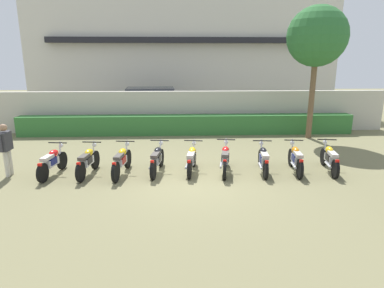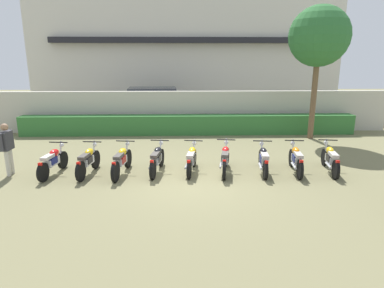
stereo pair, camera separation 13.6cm
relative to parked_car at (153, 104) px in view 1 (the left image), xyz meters
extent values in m
plane|color=olive|center=(1.86, -10.05, -0.94)|extent=(60.00, 60.00, 0.00)
cube|color=beige|center=(1.86, 6.14, 3.29)|extent=(20.66, 6.00, 8.46)
cube|color=black|center=(1.86, 2.89, 3.72)|extent=(17.36, 0.50, 0.36)
cube|color=#BCB7A8|center=(1.86, -3.13, 0.05)|extent=(19.63, 0.30, 1.98)
cube|color=#337033|center=(1.86, -3.83, -0.48)|extent=(15.70, 0.70, 0.92)
cube|color=black|center=(0.05, 0.00, -0.20)|extent=(4.60, 2.12, 1.00)
cube|color=#2D333D|center=(-0.15, -0.01, 0.63)|extent=(2.80, 1.86, 0.65)
cylinder|color=black|center=(1.57, 1.02, -0.60)|extent=(0.69, 0.26, 0.68)
cylinder|color=black|center=(1.68, -0.83, -0.60)|extent=(0.69, 0.26, 0.68)
cylinder|color=black|center=(-1.58, 0.83, -0.60)|extent=(0.69, 0.26, 0.68)
cylinder|color=black|center=(-1.47, -1.01, -0.60)|extent=(0.69, 0.26, 0.68)
cylinder|color=brown|center=(7.36, -4.83, 0.83)|extent=(0.24, 0.24, 3.53)
sphere|color=#2D6B33|center=(7.36, -4.83, 3.48)|extent=(2.54, 2.54, 2.54)
cylinder|color=black|center=(-2.37, -8.80, -0.65)|extent=(0.16, 0.58, 0.58)
cylinder|color=black|center=(-2.53, -10.01, -0.65)|extent=(0.16, 0.58, 0.58)
cube|color=silver|center=(-2.45, -9.45, -0.50)|extent=(0.28, 0.62, 0.22)
ellipsoid|color=red|center=(-2.43, -9.28, -0.27)|extent=(0.28, 0.46, 0.22)
cube|color=beige|center=(-2.48, -9.68, -0.29)|extent=(0.27, 0.54, 0.10)
cube|color=red|center=(-2.54, -10.11, -0.37)|extent=(0.11, 0.09, 0.08)
cylinder|color=silver|center=(-2.38, -8.89, -0.33)|extent=(0.08, 0.23, 0.65)
cylinder|color=black|center=(-2.39, -8.97, -0.01)|extent=(0.60, 0.11, 0.04)
sphere|color=silver|center=(-2.37, -8.78, -0.15)|extent=(0.14, 0.14, 0.14)
cylinder|color=silver|center=(-2.61, -9.68, -0.63)|extent=(0.14, 0.55, 0.07)
cube|color=navy|center=(-2.46, -9.50, -0.45)|extent=(0.28, 0.39, 0.20)
cylinder|color=black|center=(-1.30, -8.81, -0.64)|extent=(0.16, 0.61, 0.60)
cylinder|color=black|center=(-1.44, -10.01, -0.64)|extent=(0.16, 0.61, 0.60)
cube|color=silver|center=(-1.37, -9.46, -0.49)|extent=(0.27, 0.62, 0.22)
ellipsoid|color=yellow|center=(-1.35, -9.29, -0.26)|extent=(0.27, 0.46, 0.22)
cube|color=#4C4742|center=(-1.40, -9.69, -0.28)|extent=(0.26, 0.54, 0.10)
cube|color=red|center=(-1.45, -10.11, -0.36)|extent=(0.11, 0.09, 0.08)
cylinder|color=silver|center=(-1.31, -8.90, -0.32)|extent=(0.08, 0.23, 0.65)
cylinder|color=black|center=(-1.32, -8.99, 0.00)|extent=(0.60, 0.10, 0.04)
sphere|color=silver|center=(-1.30, -8.79, -0.14)|extent=(0.14, 0.14, 0.14)
cylinder|color=silver|center=(-1.52, -9.70, -0.62)|extent=(0.13, 0.55, 0.07)
cube|color=black|center=(-1.38, -9.51, -0.44)|extent=(0.28, 0.39, 0.20)
cylinder|color=black|center=(-0.25, -8.77, -0.63)|extent=(0.16, 0.62, 0.62)
cylinder|color=black|center=(-0.41, -10.09, -0.63)|extent=(0.16, 0.62, 0.62)
cube|color=silver|center=(-0.34, -9.48, -0.48)|extent=(0.27, 0.62, 0.22)
ellipsoid|color=yellow|center=(-0.32, -9.31, -0.25)|extent=(0.27, 0.46, 0.22)
cube|color=#4C4742|center=(-0.36, -9.71, -0.27)|extent=(0.26, 0.54, 0.10)
cube|color=red|center=(-0.42, -10.19, -0.35)|extent=(0.11, 0.09, 0.08)
cylinder|color=silver|center=(-0.26, -8.86, -0.31)|extent=(0.08, 0.23, 0.65)
cylinder|color=black|center=(-0.27, -8.95, 0.01)|extent=(0.60, 0.11, 0.04)
sphere|color=silver|center=(-0.25, -8.75, -0.13)|extent=(0.14, 0.14, 0.14)
cylinder|color=silver|center=(-0.49, -9.71, -0.61)|extent=(0.14, 0.55, 0.07)
cube|color=#A51414|center=(-0.34, -9.53, -0.43)|extent=(0.28, 0.39, 0.20)
cylinder|color=black|center=(0.84, -8.67, -0.64)|extent=(0.17, 0.60, 0.59)
cylinder|color=black|center=(0.66, -9.90, -0.64)|extent=(0.17, 0.60, 0.59)
cube|color=silver|center=(0.75, -9.34, -0.49)|extent=(0.28, 0.62, 0.22)
ellipsoid|color=black|center=(0.77, -9.17, -0.26)|extent=(0.28, 0.47, 0.22)
cube|color=#4C4742|center=(0.71, -9.56, -0.28)|extent=(0.27, 0.54, 0.10)
cube|color=red|center=(0.65, -10.00, -0.36)|extent=(0.11, 0.09, 0.08)
cylinder|color=silver|center=(0.83, -8.76, -0.32)|extent=(0.08, 0.23, 0.65)
cylinder|color=black|center=(0.81, -8.85, 0.00)|extent=(0.60, 0.12, 0.04)
sphere|color=silver|center=(0.84, -8.65, -0.14)|extent=(0.14, 0.14, 0.14)
cylinder|color=silver|center=(0.59, -9.57, -0.62)|extent=(0.15, 0.55, 0.07)
cube|color=black|center=(0.74, -9.39, -0.44)|extent=(0.29, 0.39, 0.20)
cylinder|color=black|center=(1.94, -8.68, -0.65)|extent=(0.18, 0.57, 0.56)
cylinder|color=black|center=(1.75, -9.87, -0.65)|extent=(0.18, 0.57, 0.56)
cube|color=silver|center=(1.84, -9.33, -0.50)|extent=(0.29, 0.62, 0.22)
ellipsoid|color=yellow|center=(1.86, -9.16, -0.27)|extent=(0.29, 0.47, 0.22)
cube|color=#B2ADA3|center=(1.80, -9.55, -0.29)|extent=(0.28, 0.55, 0.10)
cube|color=red|center=(1.73, -9.97, -0.37)|extent=(0.11, 0.09, 0.08)
cylinder|color=silver|center=(1.93, -8.77, -0.33)|extent=(0.09, 0.23, 0.65)
cylinder|color=black|center=(1.91, -8.86, -0.01)|extent=(0.60, 0.13, 0.04)
sphere|color=silver|center=(1.94, -8.66, -0.15)|extent=(0.14, 0.14, 0.14)
cylinder|color=silver|center=(1.68, -9.55, -0.63)|extent=(0.16, 0.55, 0.07)
cube|color=black|center=(1.83, -9.38, -0.45)|extent=(0.29, 0.39, 0.20)
cylinder|color=black|center=(3.00, -8.73, -0.62)|extent=(0.19, 0.64, 0.63)
cylinder|color=black|center=(2.79, -9.99, -0.62)|extent=(0.19, 0.64, 0.63)
cube|color=silver|center=(2.89, -9.41, -0.47)|extent=(0.30, 0.62, 0.22)
ellipsoid|color=red|center=(2.91, -9.24, -0.24)|extent=(0.29, 0.47, 0.22)
cube|color=#4C4742|center=(2.85, -9.63, -0.26)|extent=(0.28, 0.55, 0.10)
cube|color=red|center=(2.77, -10.09, -0.34)|extent=(0.11, 0.10, 0.08)
cylinder|color=silver|center=(2.99, -8.81, -0.30)|extent=(0.09, 0.23, 0.65)
cylinder|color=black|center=(2.97, -8.90, 0.02)|extent=(0.60, 0.13, 0.04)
sphere|color=silver|center=(3.00, -8.71, -0.12)|extent=(0.14, 0.14, 0.14)
cylinder|color=silver|center=(2.73, -9.63, -0.60)|extent=(0.16, 0.55, 0.07)
cube|color=black|center=(2.88, -9.46, -0.42)|extent=(0.30, 0.39, 0.20)
cylinder|color=black|center=(4.16, -8.80, -0.65)|extent=(0.15, 0.57, 0.56)
cylinder|color=black|center=(4.02, -10.00, -0.65)|extent=(0.15, 0.57, 0.56)
cube|color=silver|center=(4.09, -9.45, -0.50)|extent=(0.27, 0.62, 0.22)
ellipsoid|color=black|center=(4.11, -9.28, -0.27)|extent=(0.27, 0.46, 0.22)
cube|color=#B2ADA3|center=(4.06, -9.68, -0.29)|extent=(0.26, 0.54, 0.10)
cube|color=red|center=(4.01, -10.10, -0.37)|extent=(0.11, 0.09, 0.08)
cylinder|color=silver|center=(4.15, -8.89, -0.33)|extent=(0.08, 0.23, 0.65)
cylinder|color=black|center=(4.14, -8.98, -0.01)|extent=(0.60, 0.11, 0.04)
sphere|color=silver|center=(4.17, -8.78, -0.15)|extent=(0.14, 0.14, 0.14)
cylinder|color=silver|center=(3.94, -9.69, -0.63)|extent=(0.13, 0.55, 0.07)
cube|color=navy|center=(4.08, -9.50, -0.45)|extent=(0.28, 0.39, 0.20)
cylinder|color=black|center=(5.19, -8.83, -0.64)|extent=(0.16, 0.60, 0.59)
cylinder|color=black|center=(5.05, -10.03, -0.64)|extent=(0.16, 0.60, 0.59)
cube|color=silver|center=(5.11, -9.48, -0.49)|extent=(0.27, 0.62, 0.22)
ellipsoid|color=orange|center=(5.13, -9.31, -0.26)|extent=(0.27, 0.46, 0.22)
cube|color=#B2ADA3|center=(5.09, -9.71, -0.28)|extent=(0.26, 0.54, 0.10)
cube|color=red|center=(5.04, -10.13, -0.36)|extent=(0.11, 0.09, 0.08)
cylinder|color=silver|center=(5.18, -8.92, -0.32)|extent=(0.08, 0.23, 0.65)
cylinder|color=black|center=(5.17, -9.01, 0.00)|extent=(0.60, 0.11, 0.04)
sphere|color=silver|center=(5.19, -8.81, -0.14)|extent=(0.14, 0.14, 0.14)
cylinder|color=silver|center=(4.97, -9.71, -0.62)|extent=(0.14, 0.55, 0.07)
cube|color=navy|center=(5.11, -9.53, -0.44)|extent=(0.28, 0.39, 0.20)
cylinder|color=black|center=(6.33, -8.77, -0.65)|extent=(0.18, 0.58, 0.58)
cylinder|color=black|center=(6.12, -10.05, -0.65)|extent=(0.18, 0.58, 0.58)
cube|color=silver|center=(6.22, -9.46, -0.50)|extent=(0.29, 0.62, 0.22)
ellipsoid|color=yellow|center=(6.24, -9.29, -0.27)|extent=(0.29, 0.47, 0.22)
cube|color=beige|center=(6.18, -9.68, -0.29)|extent=(0.28, 0.55, 0.10)
cube|color=red|center=(6.11, -10.15, -0.37)|extent=(0.11, 0.09, 0.08)
cylinder|color=silver|center=(6.31, -8.85, -0.33)|extent=(0.09, 0.23, 0.65)
cylinder|color=black|center=(6.30, -8.94, -0.01)|extent=(0.60, 0.13, 0.04)
sphere|color=silver|center=(6.33, -8.75, -0.15)|extent=(0.14, 0.14, 0.14)
cylinder|color=silver|center=(6.06, -9.68, -0.63)|extent=(0.16, 0.55, 0.07)
cube|color=black|center=(6.21, -9.51, -0.45)|extent=(0.29, 0.39, 0.20)
cylinder|color=beige|center=(-3.80, -9.26, -0.54)|extent=(0.13, 0.13, 0.80)
cylinder|color=beige|center=(-3.80, -9.47, -0.54)|extent=(0.13, 0.13, 0.80)
cube|color=#38383D|center=(-3.80, -9.36, 0.15)|extent=(0.22, 0.47, 0.57)
cylinder|color=#38383D|center=(-3.80, -9.08, 0.16)|extent=(0.09, 0.09, 0.54)
cylinder|color=#38383D|center=(-3.80, -9.64, 0.16)|extent=(0.09, 0.09, 0.54)
sphere|color=#9E7556|center=(-3.80, -9.36, 0.57)|extent=(0.22, 0.22, 0.22)
camera|label=1|loc=(1.40, -19.27, 2.56)|focal=30.96mm
camera|label=2|loc=(1.54, -19.27, 2.56)|focal=30.96mm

